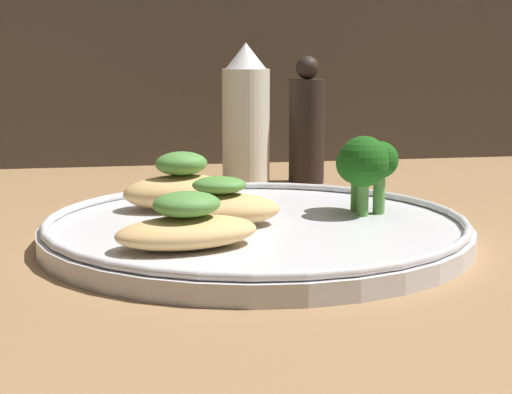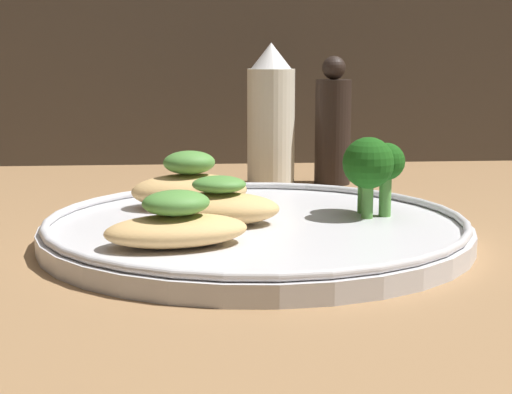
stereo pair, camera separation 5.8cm
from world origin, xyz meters
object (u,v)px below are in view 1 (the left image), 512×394
Objects in this scene: plate at (256,229)px; broccoli_bunch at (365,163)px; sauce_bottle at (246,118)px; pepper_grinder at (307,126)px.

broccoli_bunch is (9.04, 1.95, 4.43)cm from plate.
sauce_bottle is (3.71, 25.94, 6.20)cm from plate.
plate is at bearing -98.13° from sauce_bottle.
pepper_grinder is at bearing 0.00° from sauce_bottle.
broccoli_bunch is at bearing 12.18° from plate.
plate is 10.25cm from broccoli_bunch.
pepper_grinder is (6.67, 0.00, -1.02)cm from sauce_bottle.
broccoli_bunch is 24.64cm from sauce_bottle.
plate is 2.34× the size of pepper_grinder.
pepper_grinder is (10.38, 25.94, 5.19)cm from plate.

